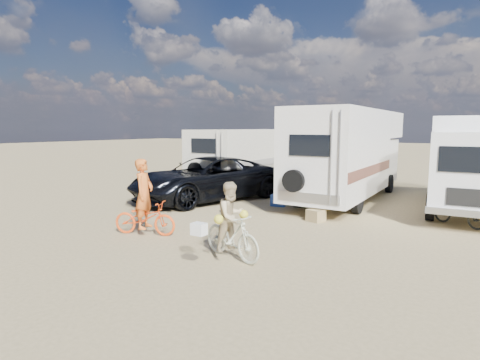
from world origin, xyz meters
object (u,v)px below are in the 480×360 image
Objects in this scene: bike_parked at (459,212)px; cooler at (279,200)px; bike_woman at (232,235)px; crate at (316,215)px; box_truck at (474,165)px; rider_woman at (232,225)px; bike_man at (145,218)px; rv_main at (349,155)px; dark_suv at (206,179)px; rv_left at (248,158)px; rider_man at (144,200)px.

bike_parked reaches higher than cooler.
crate is (0.24, 4.23, -0.33)m from bike_woman.
rider_woman is (-4.13, -8.23, -0.84)m from box_truck.
rv_main is at bearing -39.51° from bike_man.
dark_suv is at bearing 123.90° from bike_parked.
rv_left reaches higher than bike_man.
rider_man is 5.07m from crate.
box_truck reaches higher than dark_suv.
rider_man reaches higher than bike_man.
crate is (0.32, -4.19, -1.55)m from rv_main.
bike_parked is 3.49× the size of crate.
bike_man is at bearing 158.18° from bike_parked.
box_truck is 9.27m from bike_woman.
rv_main is 8.58m from rider_man.
bike_woman is 0.23m from rider_woman.
dark_suv is 3.03m from cooler.
dark_suv is 5.15m from rider_man.
bike_parked is (8.61, 0.64, -0.43)m from dark_suv.
rv_left is at bearing 123.65° from cooler.
dark_suv reaches higher than bike_woman.
rv_left reaches higher than bike_parked.
bike_man is 5.02m from crate.
cooler is (2.92, 0.47, -0.63)m from dark_suv.
cooler is at bearing -32.49° from rider_man.
rv_main is 4.58× the size of rider_man.
rv_main is 4.48m from crate.
box_truck is at bearing -10.67° from rider_woman.
rider_woman is at bearing -117.10° from bike_man.
rider_woman is at bearing -82.74° from cooler.
rider_woman is at bearing -31.13° from dark_suv.
box_truck is (4.21, -0.20, -0.15)m from rv_main.
crate is (-3.89, -4.00, -1.40)m from box_truck.
bike_man is 3.81× the size of crate.
crate is at bearing -59.72° from rider_man.
dark_suv is (0.68, -4.26, -0.52)m from rv_left.
bike_man is at bearing 98.43° from bike_woman.
bike_parked is at bearing 21.34° from dark_suv.
rv_main is 5.61× the size of rider_woman.
rider_man is (1.70, -4.86, 0.08)m from dark_suv.
crate is (2.01, -1.50, -0.03)m from cooler.
rv_left is at bearing 167.65° from rv_main.
box_truck is 5.75m from crate.
bike_parked is (6.91, 5.50, -0.50)m from rider_man.
bike_man is 3.02m from bike_woman.
rv_main is 16.25× the size of cooler.
rv_left reaches higher than cooler.
rv_left is at bearing 136.72° from crate.
rv_main reaches higher than cooler.
rv_main is 1.26× the size of box_truck.
cooler is at bearing 33.15° from bike_woman.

